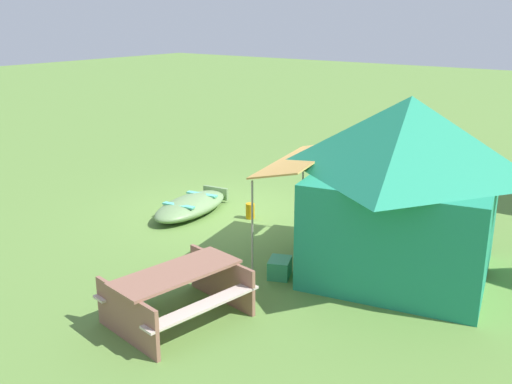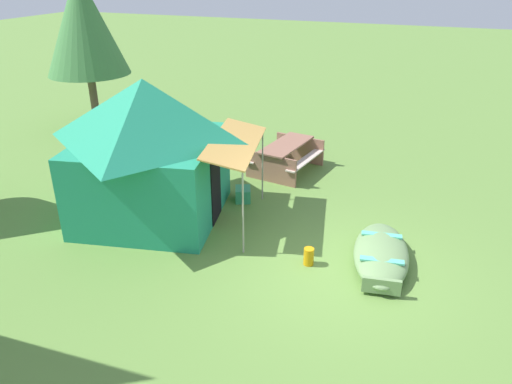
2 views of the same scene
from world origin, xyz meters
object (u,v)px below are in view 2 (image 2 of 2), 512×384
Objects in this scene: cooler_box at (243,194)px; fuel_can at (309,256)px; picnic_table at (286,154)px; canvas_cabin_tent at (149,148)px; pine_tree_far_center at (83,23)px; beached_rowboat at (381,254)px.

fuel_can is (-2.08, -2.21, 0.01)m from cooler_box.
canvas_cabin_tent is at bearing 151.23° from picnic_table.
fuel_can is at bearing -121.18° from pine_tree_far_center.
fuel_can is 11.06m from pine_tree_far_center.
cooler_box is at bearing -116.43° from pine_tree_far_center.
pine_tree_far_center is at bearing 47.65° from canvas_cabin_tent.
fuel_can is (-0.55, 1.26, -0.03)m from beached_rowboat.
pine_tree_far_center reaches higher than beached_rowboat.
cooler_box is (1.53, 3.47, -0.04)m from beached_rowboat.
picnic_table is 2.17m from cooler_box.
beached_rowboat is 0.49× the size of pine_tree_far_center.
beached_rowboat is at bearing -66.51° from fuel_can.
cooler_box is at bearing 46.81° from fuel_can.
picnic_table is at bearing 23.66° from fuel_can.
canvas_cabin_tent is 0.87× the size of pine_tree_far_center.
pine_tree_far_center is at bearing 79.93° from picnic_table.
cooler_box is 0.09× the size of pine_tree_far_center.
beached_rowboat reaches higher than fuel_can.
fuel_can is at bearing 113.49° from beached_rowboat.
pine_tree_far_center is (4.93, 10.30, 3.22)m from beached_rowboat.
picnic_table is (3.65, 3.10, 0.29)m from beached_rowboat.
picnic_table is 7.89m from pine_tree_far_center.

